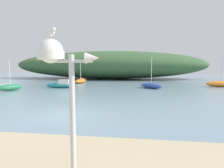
{
  "coord_description": "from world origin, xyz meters",
  "views": [
    {
      "loc": [
        4.38,
        -9.96,
        2.78
      ],
      "look_at": [
        2.15,
        6.57,
        1.19
      ],
      "focal_mm": 29.69,
      "sensor_mm": 36.0,
      "label": 1
    }
  ],
  "objects_px": {
    "sailboat_east_reach": "(151,86)",
    "sailboat_far_right": "(221,84)",
    "sailboat_off_point": "(81,81)",
    "sailboat_centre_water": "(10,87)",
    "seagull_on_radar": "(51,32)",
    "motorboat_inner_mooring": "(62,85)",
    "mast_structure": "(57,63)"
  },
  "relations": [
    {
      "from": "sailboat_east_reach",
      "to": "sailboat_off_point",
      "type": "bearing_deg",
      "value": 152.02
    },
    {
      "from": "sailboat_off_point",
      "to": "sailboat_centre_water",
      "type": "relative_size",
      "value": 1.04
    },
    {
      "from": "sailboat_east_reach",
      "to": "sailboat_far_right",
      "type": "distance_m",
      "value": 10.18
    },
    {
      "from": "seagull_on_radar",
      "to": "motorboat_inner_mooring",
      "type": "height_order",
      "value": "seagull_on_radar"
    },
    {
      "from": "seagull_on_radar",
      "to": "sailboat_off_point",
      "type": "bearing_deg",
      "value": 106.04
    },
    {
      "from": "sailboat_off_point",
      "to": "motorboat_inner_mooring",
      "type": "bearing_deg",
      "value": -93.31
    },
    {
      "from": "sailboat_off_point",
      "to": "sailboat_far_right",
      "type": "height_order",
      "value": "sailboat_far_right"
    },
    {
      "from": "sailboat_off_point",
      "to": "sailboat_far_right",
      "type": "relative_size",
      "value": 0.8
    },
    {
      "from": "sailboat_off_point",
      "to": "sailboat_east_reach",
      "type": "height_order",
      "value": "sailboat_east_reach"
    },
    {
      "from": "sailboat_east_reach",
      "to": "mast_structure",
      "type": "bearing_deg",
      "value": -99.98
    },
    {
      "from": "sailboat_centre_water",
      "to": "motorboat_inner_mooring",
      "type": "bearing_deg",
      "value": 35.34
    },
    {
      "from": "motorboat_inner_mooring",
      "to": "sailboat_off_point",
      "type": "xyz_separation_m",
      "value": [
        0.4,
        6.95,
        -0.05
      ]
    },
    {
      "from": "sailboat_east_reach",
      "to": "sailboat_far_right",
      "type": "bearing_deg",
      "value": 18.47
    },
    {
      "from": "mast_structure",
      "to": "seagull_on_radar",
      "type": "height_order",
      "value": "seagull_on_radar"
    },
    {
      "from": "sailboat_off_point",
      "to": "mast_structure",
      "type": "bearing_deg",
      "value": -73.72
    },
    {
      "from": "sailboat_off_point",
      "to": "sailboat_centre_water",
      "type": "bearing_deg",
      "value": -116.57
    },
    {
      "from": "sailboat_centre_water",
      "to": "sailboat_far_right",
      "type": "xyz_separation_m",
      "value": [
        25.91,
        7.66,
        0.01
      ]
    },
    {
      "from": "sailboat_east_reach",
      "to": "sailboat_far_right",
      "type": "relative_size",
      "value": 0.87
    },
    {
      "from": "sailboat_far_right",
      "to": "motorboat_inner_mooring",
      "type": "bearing_deg",
      "value": -168.55
    },
    {
      "from": "seagull_on_radar",
      "to": "mast_structure",
      "type": "bearing_deg",
      "value": 1.98
    },
    {
      "from": "sailboat_east_reach",
      "to": "sailboat_far_right",
      "type": "height_order",
      "value": "sailboat_far_right"
    },
    {
      "from": "mast_structure",
      "to": "sailboat_far_right",
      "type": "xyz_separation_m",
      "value": [
        13.18,
        23.24,
        -2.44
      ]
    },
    {
      "from": "seagull_on_radar",
      "to": "sailboat_centre_water",
      "type": "distance_m",
      "value": 20.29
    },
    {
      "from": "seagull_on_radar",
      "to": "motorboat_inner_mooring",
      "type": "xyz_separation_m",
      "value": [
        -7.85,
        18.96,
        -3.07
      ]
    },
    {
      "from": "sailboat_centre_water",
      "to": "seagull_on_radar",
      "type": "bearing_deg",
      "value": -51.03
    },
    {
      "from": "sailboat_east_reach",
      "to": "sailboat_centre_water",
      "type": "distance_m",
      "value": 16.84
    },
    {
      "from": "motorboat_inner_mooring",
      "to": "sailboat_east_reach",
      "type": "xyz_separation_m",
      "value": [
        11.49,
        1.06,
        -0.07
      ]
    },
    {
      "from": "seagull_on_radar",
      "to": "sailboat_east_reach",
      "type": "height_order",
      "value": "sailboat_east_reach"
    },
    {
      "from": "mast_structure",
      "to": "seagull_on_radar",
      "type": "xyz_separation_m",
      "value": [
        -0.12,
        -0.0,
        0.65
      ]
    },
    {
      "from": "sailboat_east_reach",
      "to": "seagull_on_radar",
      "type": "bearing_deg",
      "value": -100.31
    },
    {
      "from": "mast_structure",
      "to": "sailboat_off_point",
      "type": "bearing_deg",
      "value": 106.28
    },
    {
      "from": "motorboat_inner_mooring",
      "to": "seagull_on_radar",
      "type": "bearing_deg",
      "value": -67.51
    }
  ]
}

